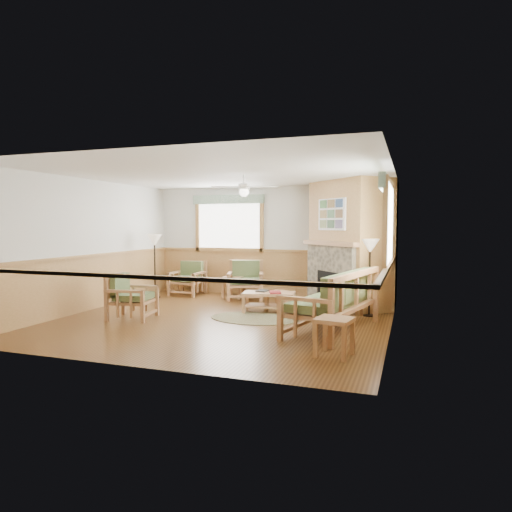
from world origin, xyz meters
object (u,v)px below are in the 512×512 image
(floor_lamp_left, at_px, (155,266))
(floor_lamp_right, at_px, (370,277))
(end_table_chairs, at_px, (233,287))
(footstool, at_px, (280,302))
(coffee_table, at_px, (269,302))
(armchair_left, at_px, (132,296))
(sofa, at_px, (332,301))
(armchair_back_left, at_px, (187,278))
(end_table_sofa, at_px, (334,337))
(armchair_back_right, at_px, (245,280))

(floor_lamp_left, distance_m, floor_lamp_right, 5.13)
(end_table_chairs, relative_size, footstool, 1.11)
(coffee_table, bearing_deg, armchair_left, -157.41)
(sofa, xyz_separation_m, armchair_back_left, (-4.09, 2.70, -0.09))
(sofa, relative_size, coffee_table, 2.15)
(armchair_left, relative_size, end_table_chairs, 1.63)
(sofa, height_order, coffee_table, sofa)
(footstool, bearing_deg, floor_lamp_right, 5.41)
(armchair_back_left, relative_size, footstool, 1.78)
(sofa, bearing_deg, floor_lamp_left, -101.07)
(end_table_sofa, height_order, footstool, end_table_sofa)
(coffee_table, bearing_deg, end_table_sofa, -66.06)
(armchair_back_left, distance_m, floor_lamp_left, 0.92)
(armchair_back_right, xyz_separation_m, footstool, (1.20, -1.23, -0.25))
(sofa, bearing_deg, floor_lamp_right, 174.62)
(coffee_table, bearing_deg, sofa, -47.95)
(coffee_table, distance_m, floor_lamp_left, 3.32)
(coffee_table, relative_size, footstool, 2.17)
(armchair_left, height_order, end_table_sofa, armchair_left)
(armchair_back_right, height_order, armchair_left, armchair_back_right)
(coffee_table, relative_size, floor_lamp_left, 0.66)
(armchair_left, bearing_deg, floor_lamp_right, -77.72)
(armchair_left, bearing_deg, end_table_chairs, -27.76)
(end_table_sofa, xyz_separation_m, floor_lamp_left, (-4.90, 3.51, 0.51))
(armchair_left, distance_m, coffee_table, 2.66)
(end_table_sofa, bearing_deg, sofa, 100.46)
(armchair_back_right, bearing_deg, end_table_sofa, -72.92)
(end_table_sofa, distance_m, floor_lamp_left, 6.04)
(armchair_left, height_order, floor_lamp_left, floor_lamp_left)
(armchair_left, height_order, floor_lamp_right, floor_lamp_right)
(armchair_back_left, distance_m, armchair_back_right, 1.63)
(floor_lamp_right, bearing_deg, armchair_back_left, 164.78)
(coffee_table, height_order, floor_lamp_left, floor_lamp_left)
(armchair_back_right, relative_size, armchair_left, 1.07)
(coffee_table, relative_size, end_table_chairs, 1.95)
(end_table_chairs, relative_size, floor_lamp_left, 0.34)
(armchair_back_right, height_order, end_table_sofa, armchair_back_right)
(sofa, xyz_separation_m, end_table_sofa, (0.27, -1.47, -0.24))
(armchair_back_right, xyz_separation_m, end_table_sofa, (2.74, -3.99, -0.20))
(footstool, height_order, floor_lamp_left, floor_lamp_left)
(end_table_chairs, relative_size, end_table_sofa, 1.00)
(end_table_sofa, xyz_separation_m, floor_lamp_right, (0.20, 2.92, 0.49))
(floor_lamp_right, bearing_deg, armchair_left, -157.95)
(armchair_back_right, relative_size, floor_lamp_right, 0.61)
(end_table_chairs, bearing_deg, sofa, -42.65)
(coffee_table, distance_m, end_table_sofa, 3.16)
(sofa, xyz_separation_m, armchair_back_right, (-2.47, 2.52, -0.05))
(sofa, xyz_separation_m, coffee_table, (-1.48, 1.17, -0.30))
(armchair_left, height_order, end_table_chairs, armchair_left)
(armchair_back_right, bearing_deg, footstool, -63.28)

